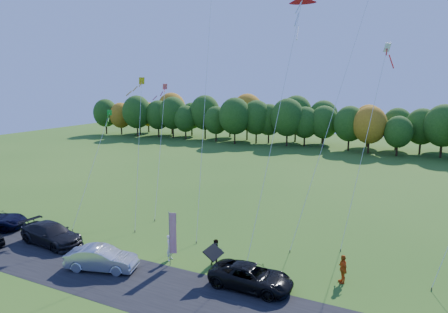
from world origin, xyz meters
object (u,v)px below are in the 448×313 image
at_px(silver_sedan, 102,258).
at_px(person_east, 343,269).
at_px(black_suv, 251,277).
at_px(feather_flag, 172,233).

height_order(silver_sedan, person_east, person_east).
bearing_deg(black_suv, feather_flag, 85.85).
relative_size(black_suv, silver_sedan, 1.09).
bearing_deg(person_east, silver_sedan, -100.14).
bearing_deg(feather_flag, person_east, 13.81).
height_order(black_suv, silver_sedan, silver_sedan).
bearing_deg(silver_sedan, black_suv, -94.25).
xyz_separation_m(silver_sedan, person_east, (15.69, 5.64, 0.14)).
relative_size(silver_sedan, feather_flag, 1.24).
height_order(person_east, feather_flag, feather_flag).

